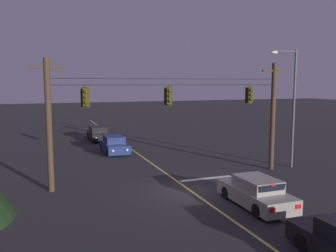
{
  "coord_description": "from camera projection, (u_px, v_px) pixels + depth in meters",
  "views": [
    {
      "loc": [
        -7.54,
        -16.79,
        5.79
      ],
      "look_at": [
        0.0,
        3.58,
        3.12
      ],
      "focal_mm": 37.59,
      "sensor_mm": 36.0,
      "label": 1
    }
  ],
  "objects": [
    {
      "name": "ground_plane",
      "position": [
        191.0,
        191.0,
        18.93
      ],
      "size": [
        180.0,
        180.0,
        0.0
      ],
      "primitive_type": "plane",
      "color": "#28282B"
    },
    {
      "name": "lane_centre_stripe",
      "position": [
        145.0,
        159.0,
        26.92
      ],
      "size": [
        0.14,
        60.0,
        0.01
      ],
      "primitive_type": "cube",
      "color": "#D1C64C",
      "rests_on": "ground"
    },
    {
      "name": "stop_bar_paint",
      "position": [
        206.0,
        178.0,
        21.43
      ],
      "size": [
        3.4,
        0.36,
        0.01
      ],
      "primitive_type": "cube",
      "color": "silver",
      "rests_on": "ground"
    },
    {
      "name": "signal_span_assembly",
      "position": [
        174.0,
        119.0,
        20.88
      ],
      "size": [
        15.91,
        0.32,
        7.08
      ],
      "color": "#423021",
      "rests_on": "ground"
    },
    {
      "name": "traffic_light_leftmost",
      "position": [
        86.0,
        97.0,
        18.94
      ],
      "size": [
        0.48,
        0.41,
        1.22
      ],
      "color": "black"
    },
    {
      "name": "traffic_light_left_inner",
      "position": [
        169.0,
        96.0,
        20.59
      ],
      "size": [
        0.48,
        0.41,
        1.22
      ],
      "color": "black"
    },
    {
      "name": "traffic_light_centre",
      "position": [
        250.0,
        95.0,
        22.5
      ],
      "size": [
        0.48,
        0.41,
        1.22
      ],
      "color": "black"
    },
    {
      "name": "car_waiting_near_lane",
      "position": [
        256.0,
        193.0,
        16.58
      ],
      "size": [
        1.8,
        4.33,
        1.39
      ],
      "color": "gray",
      "rests_on": "ground"
    },
    {
      "name": "car_oncoming_lead",
      "position": [
        114.0,
        145.0,
        29.4
      ],
      "size": [
        1.8,
        4.42,
        1.39
      ],
      "color": "navy",
      "rests_on": "ground"
    },
    {
      "name": "car_oncoming_trailing",
      "position": [
        98.0,
        134.0,
        35.67
      ],
      "size": [
        1.8,
        4.42,
        1.39
      ],
      "color": "black",
      "rests_on": "ground"
    },
    {
      "name": "street_lamp_corner",
      "position": [
        290.0,
        98.0,
        23.64
      ],
      "size": [
        2.11,
        0.3,
        7.97
      ],
      "color": "#4C4F54",
      "rests_on": "ground"
    }
  ]
}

